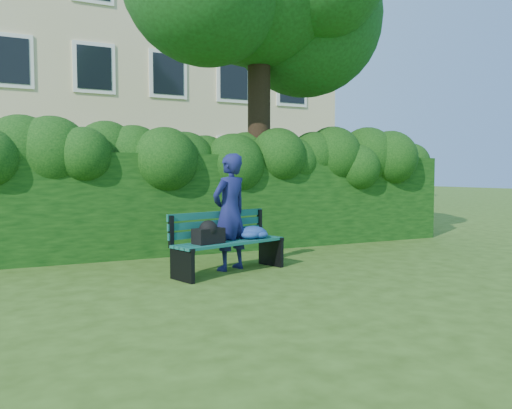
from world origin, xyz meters
name	(u,v)px	position (x,y,z in m)	size (l,w,h in m)	color
ground	(273,268)	(0.00, 0.00, 0.00)	(80.00, 80.00, 0.00)	#304B15
apartment_building	(111,59)	(0.00, 13.99, 6.00)	(16.00, 8.08, 12.00)	beige
hedge	(220,202)	(0.00, 2.20, 0.90)	(10.00, 1.00, 1.80)	black
park_bench	(231,239)	(-0.68, 0.04, 0.50)	(1.86, 1.06, 0.89)	#115646
man_reading	(230,212)	(-0.63, 0.20, 0.88)	(0.64, 0.42, 1.75)	#171B52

